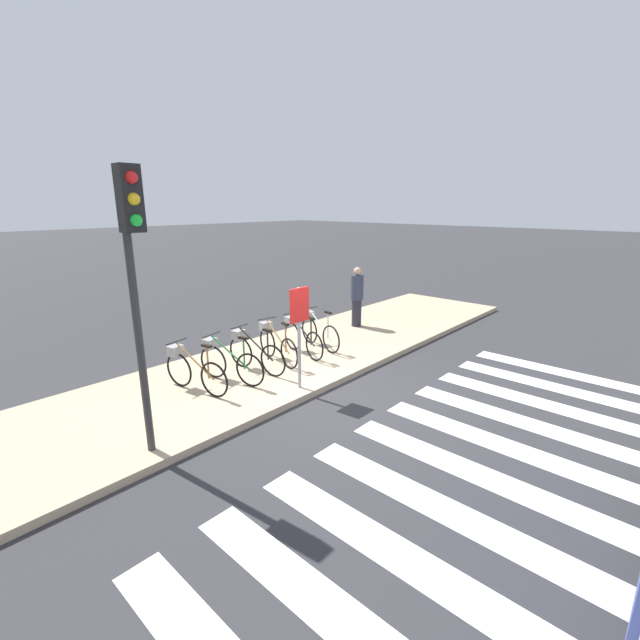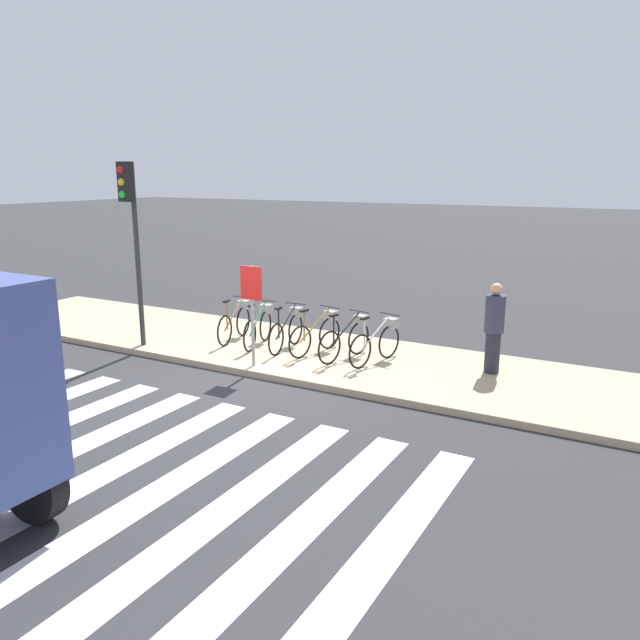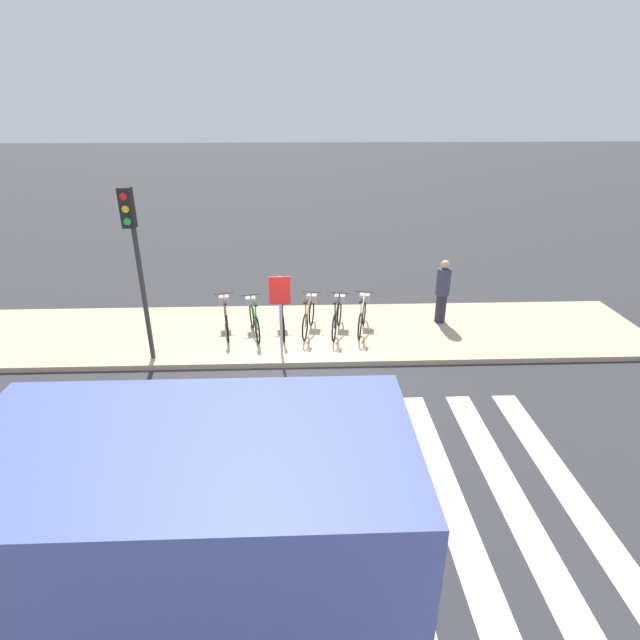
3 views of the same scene
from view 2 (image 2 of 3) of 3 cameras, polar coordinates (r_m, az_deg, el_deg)
ground_plane at (r=11.19m, az=-5.83°, el=-5.34°), size 120.00×120.00×0.00m
sidewalk at (r=12.45m, az=-1.59°, el=-3.02°), size 16.89×3.22×0.12m
parked_bicycle_0 at (r=13.22m, az=-7.68°, el=-0.02°), size 0.47×1.49×0.93m
parked_bicycle_1 at (r=12.76m, az=-5.55°, el=-0.46°), size 0.52×1.48×0.93m
parked_bicycle_2 at (r=12.45m, az=-2.92°, el=-0.76°), size 0.46×1.50×0.93m
parked_bicycle_3 at (r=12.17m, az=-0.15°, el=-1.07°), size 0.48×1.49×0.93m
parked_bicycle_4 at (r=11.81m, az=2.55°, el=-1.54°), size 0.49×1.48×0.93m
parked_bicycle_5 at (r=11.60m, az=5.35°, el=-1.86°), size 0.52×1.48×0.93m
pedestrian at (r=11.26m, az=15.63°, el=-0.57°), size 0.34×0.34×1.60m
traffic_light at (r=12.81m, az=-16.93°, el=9.07°), size 0.24×0.40×3.65m
sign_post at (r=11.21m, az=-6.27°, el=1.98°), size 0.44×0.07×1.84m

